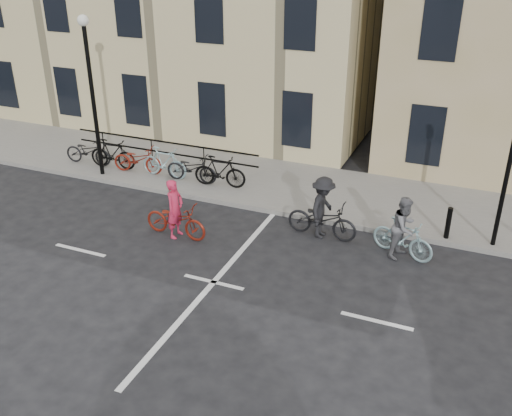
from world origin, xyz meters
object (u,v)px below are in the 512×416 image
at_px(traffic_light, 509,164).
at_px(cyclist_grey, 403,233).
at_px(lamp_post, 90,78).
at_px(cyclist_pink, 176,217).
at_px(cyclist_dark, 322,214).

relative_size(traffic_light, cyclist_grey, 2.17).
relative_size(traffic_light, lamp_post, 0.74).
bearing_deg(cyclist_pink, cyclist_dark, -64.44).
bearing_deg(lamp_post, cyclist_pink, -30.89).
relative_size(cyclist_pink, cyclist_grey, 1.07).
height_order(cyclist_grey, cyclist_dark, cyclist_dark).
bearing_deg(traffic_light, lamp_post, 179.73).
relative_size(cyclist_grey, cyclist_dark, 0.88).
height_order(traffic_light, cyclist_dark, traffic_light).
xyz_separation_m(lamp_post, cyclist_grey, (10.49, -1.33, -2.81)).
xyz_separation_m(lamp_post, cyclist_dark, (8.24, -1.12, -2.79)).
bearing_deg(cyclist_pink, traffic_light, -69.28).
height_order(lamp_post, cyclist_grey, lamp_post).
bearing_deg(cyclist_dark, lamp_post, 85.48).
distance_m(traffic_light, cyclist_grey, 3.11).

